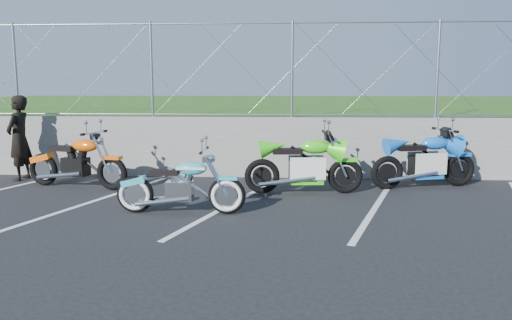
# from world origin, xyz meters

# --- Properties ---
(ground) EXTENTS (90.00, 90.00, 0.00)m
(ground) POSITION_xyz_m (0.00, 0.00, 0.00)
(ground) COLOR black
(ground) RESTS_ON ground
(retaining_wall) EXTENTS (30.00, 0.22, 1.30)m
(retaining_wall) POSITION_xyz_m (0.00, 3.50, 0.65)
(retaining_wall) COLOR slate
(retaining_wall) RESTS_ON ground
(grass_field) EXTENTS (30.00, 20.00, 1.30)m
(grass_field) POSITION_xyz_m (0.00, 13.50, 0.65)
(grass_field) COLOR #265015
(grass_field) RESTS_ON ground
(chain_link_fence) EXTENTS (28.00, 0.03, 2.00)m
(chain_link_fence) POSITION_xyz_m (0.00, 3.50, 2.30)
(chain_link_fence) COLOR gray
(chain_link_fence) RESTS_ON retaining_wall
(parking_lines) EXTENTS (18.29, 4.31, 0.01)m
(parking_lines) POSITION_xyz_m (1.20, 1.00, 0.00)
(parking_lines) COLOR silver
(parking_lines) RESTS_ON ground
(cruiser_turquoise) EXTENTS (2.02, 0.64, 1.00)m
(cruiser_turquoise) POSITION_xyz_m (-0.71, 0.30, 0.40)
(cruiser_turquoise) COLOR black
(cruiser_turquoise) RESTS_ON ground
(naked_orange) EXTENTS (2.17, 0.78, 1.10)m
(naked_orange) POSITION_xyz_m (-3.12, 2.10, 0.47)
(naked_orange) COLOR black
(naked_orange) RESTS_ON ground
(sportbike_green) EXTENTS (2.18, 0.78, 1.13)m
(sportbike_green) POSITION_xyz_m (1.25, 1.86, 0.49)
(sportbike_green) COLOR black
(sportbike_green) RESTS_ON ground
(sportbike_blue) EXTENTS (2.14, 0.84, 1.13)m
(sportbike_blue) POSITION_xyz_m (3.58, 2.52, 0.49)
(sportbike_blue) COLOR black
(sportbike_blue) RESTS_ON ground
(person_standing) EXTENTS (0.45, 0.66, 1.77)m
(person_standing) POSITION_xyz_m (-4.66, 2.83, 0.88)
(person_standing) COLOR black
(person_standing) RESTS_ON ground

